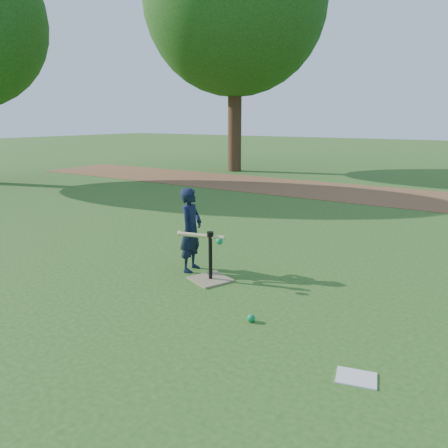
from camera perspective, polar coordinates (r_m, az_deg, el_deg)
The scene contains 8 objects.
ground at distance 5.22m, azimuth -1.07°, elevation -8.16°, with size 80.00×80.00×0.00m, color #285116.
dirt_strip at distance 11.97m, azimuth 19.71°, elevation 3.57°, with size 24.00×3.00×0.01m, color brown.
child at distance 5.61m, azimuth -4.34°, elevation -0.78°, with size 0.40×0.26×1.09m, color black.
wiffle_ball_ground at distance 4.36m, azimuth 3.56°, elevation -12.17°, with size 0.08×0.08×0.08m, color #0C8941.
clipboard at distance 3.68m, azimuth 16.90°, elevation -18.67°, with size 0.30×0.23×0.01m, color silver.
batting_tee at distance 5.37m, azimuth -1.77°, elevation -6.24°, with size 0.56×0.56×0.61m.
swing_action at distance 5.26m, azimuth -2.82°, elevation -1.65°, with size 0.68×0.19×0.08m.
tree_left at distance 16.96m, azimuth 1.49°, elevation 27.04°, with size 6.40×6.40×9.08m.
Camera 1 is at (2.74, -3.99, 1.94)m, focal length 35.00 mm.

